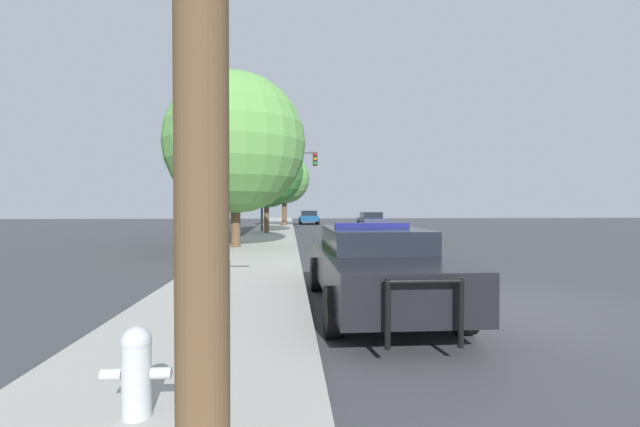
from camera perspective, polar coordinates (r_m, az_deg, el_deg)
The scene contains 10 objects.
ground_plane at distance 8.42m, azimuth 24.49°, elevation -11.56°, with size 110.00×110.00×0.00m, color #3D3D42.
sidewalk_left at distance 7.51m, azimuth -13.17°, elevation -12.53°, with size 3.00×110.00×0.13m.
police_car at distance 7.77m, azimuth 7.23°, elevation -6.68°, with size 2.11×5.46×1.51m.
fire_hydrant at distance 3.92m, azimuth -23.28°, elevation -18.49°, with size 0.55×0.24×0.73m.
traffic_light at distance 29.26m, azimuth -4.89°, elevation 5.27°, with size 3.86×0.35×5.49m.
car_background_oncoming at distance 33.10m, azimuth 6.85°, elevation -0.91°, with size 2.05×4.64×1.35m.
car_background_distant at distance 42.66m, azimuth -1.50°, elevation -0.48°, with size 1.97×3.95×1.36m.
tree_sidewalk_far at distance 37.20m, azimuth -4.78°, elevation 4.67°, with size 4.36×4.36×6.26m.
tree_sidewalk_near at distance 18.16m, azimuth -11.23°, elevation 9.18°, with size 5.78×5.78×7.18m.
tree_sidewalk_mid at distance 27.32m, azimuth -7.15°, elevation 5.67°, with size 4.67×4.67×6.26m.
Camera 1 is at (-3.95, -7.21, 1.82)m, focal length 24.00 mm.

